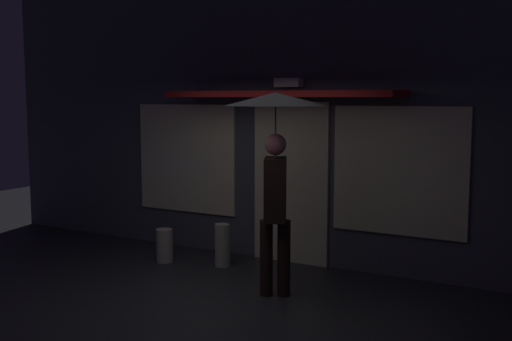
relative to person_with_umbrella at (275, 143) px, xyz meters
name	(u,v)px	position (x,y,z in m)	size (l,w,h in m)	color
ground_plane	(200,308)	(-0.50, -0.79, -1.75)	(18.00, 18.00, 0.00)	#26262B
building_facade	(296,108)	(-0.50, 1.55, 0.36)	(10.36, 1.00, 4.26)	#4C4C56
person_with_umbrella	(275,143)	(0.00, 0.00, 0.00)	(1.15, 1.15, 2.31)	black
sidewalk_bollard	(222,245)	(-1.19, 0.74, -1.47)	(0.20, 0.20, 0.57)	#B2A899
sidewalk_bollard_2	(164,246)	(-2.00, 0.53, -1.52)	(0.23, 0.23, 0.46)	#B2A899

